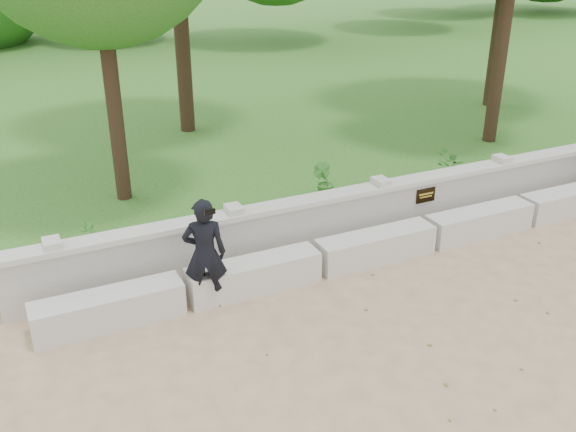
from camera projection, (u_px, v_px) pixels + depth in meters
The scene contains 8 objects.
ground at pixel (515, 305), 8.63m from camera, with size 80.00×80.00×0.00m, color tan.
lawn at pixel (192, 84), 20.06m from camera, with size 40.00×22.00×0.25m, color #2F5917.
concrete_bench at pixel (430, 234), 10.10m from camera, with size 11.90×0.45×0.45m.
parapet_wall at pixel (405, 204), 10.57m from camera, with size 12.50×0.35×0.90m.
man_main at pixel (205, 254), 8.32m from camera, with size 0.65×0.61×1.55m.
shrub_a at pixel (90, 240), 9.15m from camera, with size 0.33×0.22×0.62m, color #347026.
shrub_b at pixel (323, 182), 11.16m from camera, with size 0.37×0.30×0.68m, color #347026.
shrub_c at pixel (452, 170), 11.69m from camera, with size 0.62×0.54×0.69m, color #347026.
Camera 1 is at (-5.94, -5.31, 4.67)m, focal length 40.00 mm.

